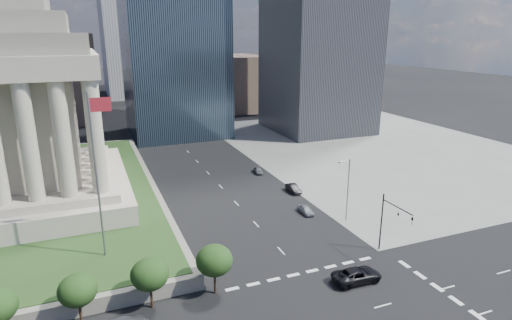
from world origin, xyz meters
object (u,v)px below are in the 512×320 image
traffic_signal_ne (391,219)px  pickup_truck (357,275)px  street_lamp_north (347,187)px  parked_sedan_far (258,170)px  parked_sedan_near (306,210)px  flagpole (97,168)px  parked_sedan_mid (293,188)px

traffic_signal_ne → pickup_truck: 9.37m
street_lamp_north → parked_sedan_far: street_lamp_north is taller
street_lamp_north → parked_sedan_far: bearing=97.6°
parked_sedan_near → traffic_signal_ne: bearing=-76.0°
street_lamp_north → parked_sedan_near: street_lamp_north is taller
flagpole → parked_sedan_mid: size_ratio=4.69×
traffic_signal_ne → parked_sedan_near: traffic_signal_ne is taller
parked_sedan_mid → flagpole: bearing=-154.2°
pickup_truck → parked_sedan_far: 42.19m
flagpole → street_lamp_north: flagpole is taller
pickup_truck → parked_sedan_near: bearing=-9.6°
traffic_signal_ne → parked_sedan_mid: traffic_signal_ne is taller
parked_sedan_far → pickup_truck: bearing=-86.9°
traffic_signal_ne → pickup_truck: size_ratio=1.34×
parked_sedan_mid → traffic_signal_ne: bearing=-86.5°
traffic_signal_ne → pickup_truck: traffic_signal_ne is taller
flagpole → parked_sedan_far: bearing=41.5°
parked_sedan_far → street_lamp_north: bearing=-73.0°
flagpole → parked_sedan_far: (31.56, 27.94, -12.50)m
traffic_signal_ne → street_lamp_north: size_ratio=0.80×
parked_sedan_near → parked_sedan_mid: (2.50, 9.46, 0.06)m
traffic_signal_ne → flagpole: bearing=163.3°
pickup_truck → parked_sedan_near: size_ratio=1.59×
street_lamp_north → parked_sedan_far: size_ratio=2.77×
street_lamp_north → pickup_truck: bearing=-118.7°
pickup_truck → parked_sedan_near: pickup_truck is taller
street_lamp_north → parked_sedan_near: bearing=132.1°
flagpole → parked_sedan_far: flagpole is taller
parked_sedan_mid → parked_sedan_near: bearing=-103.6°
flagpole → parked_sedan_far: size_ratio=5.54×
parked_sedan_near → street_lamp_north: bearing=-46.2°
traffic_signal_ne → street_lamp_north: (0.83, 11.30, 0.41)m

